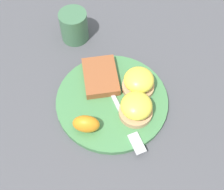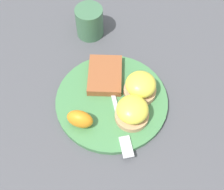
{
  "view_description": "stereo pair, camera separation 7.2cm",
  "coord_description": "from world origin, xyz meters",
  "px_view_note": "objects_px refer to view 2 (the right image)",
  "views": [
    {
      "loc": [
        -0.37,
        0.07,
        0.65
      ],
      "look_at": [
        0.0,
        0.0,
        0.03
      ],
      "focal_mm": 50.0,
      "sensor_mm": 36.0,
      "label": 1
    },
    {
      "loc": [
        -0.38,
        0.0,
        0.65
      ],
      "look_at": [
        0.0,
        0.0,
        0.03
      ],
      "focal_mm": 50.0,
      "sensor_mm": 36.0,
      "label": 2
    }
  ],
  "objects_px": {
    "hashbrown_patty": "(105,75)",
    "cup": "(90,21)",
    "sandwich_benedict_right": "(141,86)",
    "fork": "(119,115)",
    "sandwich_benedict_left": "(133,111)",
    "orange_wedge": "(80,119)"
  },
  "relations": [
    {
      "from": "orange_wedge",
      "to": "sandwich_benedict_right",
      "type": "bearing_deg",
      "value": -59.29
    },
    {
      "from": "orange_wedge",
      "to": "cup",
      "type": "height_order",
      "value": "cup"
    },
    {
      "from": "fork",
      "to": "cup",
      "type": "relative_size",
      "value": 2.34
    },
    {
      "from": "hashbrown_patty",
      "to": "cup",
      "type": "relative_size",
      "value": 1.08
    },
    {
      "from": "hashbrown_patty",
      "to": "fork",
      "type": "height_order",
      "value": "hashbrown_patty"
    },
    {
      "from": "sandwich_benedict_right",
      "to": "hashbrown_patty",
      "type": "xyz_separation_m",
      "value": [
        0.05,
        0.08,
        -0.02
      ]
    },
    {
      "from": "sandwich_benedict_right",
      "to": "hashbrown_patty",
      "type": "relative_size",
      "value": 0.7
    },
    {
      "from": "sandwich_benedict_right",
      "to": "orange_wedge",
      "type": "distance_m",
      "value": 0.16
    },
    {
      "from": "orange_wedge",
      "to": "cup",
      "type": "distance_m",
      "value": 0.29
    },
    {
      "from": "sandwich_benedict_right",
      "to": "sandwich_benedict_left",
      "type": "bearing_deg",
      "value": 161.95
    },
    {
      "from": "hashbrown_patty",
      "to": "fork",
      "type": "bearing_deg",
      "value": -163.39
    },
    {
      "from": "hashbrown_patty",
      "to": "orange_wedge",
      "type": "relative_size",
      "value": 1.84
    },
    {
      "from": "sandwich_benedict_left",
      "to": "cup",
      "type": "distance_m",
      "value": 0.29
    },
    {
      "from": "fork",
      "to": "sandwich_benedict_right",
      "type": "bearing_deg",
      "value": -39.39
    },
    {
      "from": "sandwich_benedict_left",
      "to": "sandwich_benedict_right",
      "type": "relative_size",
      "value": 1.0
    },
    {
      "from": "sandwich_benedict_right",
      "to": "cup",
      "type": "xyz_separation_m",
      "value": [
        0.21,
        0.13,
        -0.0
      ]
    },
    {
      "from": "sandwich_benedict_right",
      "to": "cup",
      "type": "bearing_deg",
      "value": 31.09
    },
    {
      "from": "sandwich_benedict_right",
      "to": "fork",
      "type": "bearing_deg",
      "value": 140.61
    },
    {
      "from": "hashbrown_patty",
      "to": "orange_wedge",
      "type": "xyz_separation_m",
      "value": [
        -0.13,
        0.05,
        0.01
      ]
    },
    {
      "from": "orange_wedge",
      "to": "hashbrown_patty",
      "type": "bearing_deg",
      "value": -22.89
    },
    {
      "from": "hashbrown_patty",
      "to": "sandwich_benedict_right",
      "type": "bearing_deg",
      "value": -118.88
    },
    {
      "from": "fork",
      "to": "cup",
      "type": "bearing_deg",
      "value": 15.45
    }
  ]
}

